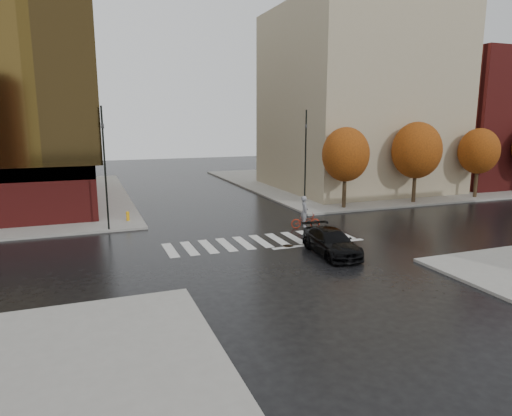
{
  "coord_description": "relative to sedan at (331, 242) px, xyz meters",
  "views": [
    {
      "loc": [
        -9.74,
        -24.39,
        7.34
      ],
      "look_at": [
        -0.18,
        0.87,
        2.0
      ],
      "focal_mm": 32.0,
      "sensor_mm": 36.0,
      "label": 1
    }
  ],
  "objects": [
    {
      "name": "manhole",
      "position": [
        -1.54,
        2.28,
        -0.68
      ],
      "size": [
        0.83,
        0.83,
        0.01
      ],
      "primitive_type": "cylinder",
      "rotation": [
        0.0,
        0.0,
        -0.43
      ],
      "color": "#452C18",
      "rests_on": "ground"
    },
    {
      "name": "traffic_light_ne",
      "position": [
        3.67,
        10.54,
        3.97
      ],
      "size": [
        0.23,
        0.24,
        7.8
      ],
      "rotation": [
        0.0,
        0.0,
        2.71
      ],
      "color": "black",
      "rests_on": "sidewalk_ne"
    },
    {
      "name": "building_ne_brick",
      "position": [
        30.37,
        19.33,
        6.46
      ],
      "size": [
        14.0,
        14.0,
        14.0
      ],
      "primitive_type": "cube",
      "color": "maroon",
      "rests_on": "sidewalk_ne"
    },
    {
      "name": "building_nw_far",
      "position": [
        -18.63,
        40.33,
        9.46
      ],
      "size": [
        14.0,
        12.0,
        20.0
      ],
      "primitive_type": "cube",
      "color": "tan",
      "rests_on": "sidewalk_nw"
    },
    {
      "name": "tree_ne_a",
      "position": [
        7.37,
        10.73,
        3.77
      ],
      "size": [
        3.8,
        3.8,
        6.5
      ],
      "color": "#322416",
      "rests_on": "sidewalk_ne"
    },
    {
      "name": "cyclist",
      "position": [
        1.35,
        5.83,
        0.07
      ],
      "size": [
        2.07,
        1.18,
        2.23
      ],
      "rotation": [
        0.0,
        0.0,
        1.3
      ],
      "color": "maroon",
      "rests_on": "ground"
    },
    {
      "name": "sedan",
      "position": [
        0.0,
        0.0,
        0.0
      ],
      "size": [
        2.22,
        4.87,
        1.38
      ],
      "primitive_type": "imported",
      "rotation": [
        0.0,
        0.0,
        -0.06
      ],
      "color": "black",
      "rests_on": "ground"
    },
    {
      "name": "fire_hydrant",
      "position": [
        -9.68,
        11.85,
        -0.16
      ],
      "size": [
        0.24,
        0.24,
        0.69
      ],
      "color": "#F1A50E",
      "rests_on": "sidewalk_nw"
    },
    {
      "name": "ground",
      "position": [
        -2.63,
        3.33,
        -0.69
      ],
      "size": [
        120.0,
        120.0,
        0.0
      ],
      "primitive_type": "plane",
      "color": "black",
      "rests_on": "ground"
    },
    {
      "name": "tree_ne_c",
      "position": [
        21.37,
        10.73,
        3.68
      ],
      "size": [
        3.6,
        3.6,
        6.31
      ],
      "color": "#322416",
      "rests_on": "sidewalk_ne"
    },
    {
      "name": "traffic_light_nw",
      "position": [
        -11.11,
        9.63,
        4.07
      ],
      "size": [
        0.21,
        0.17,
        7.96
      ],
      "rotation": [
        0.0,
        0.0,
        -1.53
      ],
      "color": "black",
      "rests_on": "sidewalk_nw"
    },
    {
      "name": "sidewalk_ne",
      "position": [
        18.37,
        24.33,
        -0.62
      ],
      "size": [
        30.0,
        30.0,
        0.15
      ],
      "primitive_type": "cube",
      "color": "gray",
      "rests_on": "ground"
    },
    {
      "name": "tree_ne_b",
      "position": [
        14.37,
        10.73,
        3.93
      ],
      "size": [
        4.2,
        4.2,
        6.89
      ],
      "color": "#322416",
      "rests_on": "sidewalk_ne"
    },
    {
      "name": "crosswalk",
      "position": [
        -2.63,
        3.83,
        -0.69
      ],
      "size": [
        12.0,
        3.0,
        0.01
      ],
      "primitive_type": "cube",
      "color": "silver",
      "rests_on": "ground"
    },
    {
      "name": "building_ne_tan",
      "position": [
        14.37,
        20.33,
        8.46
      ],
      "size": [
        16.0,
        16.0,
        18.0
      ],
      "primitive_type": "cube",
      "color": "tan",
      "rests_on": "sidewalk_ne"
    }
  ]
}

